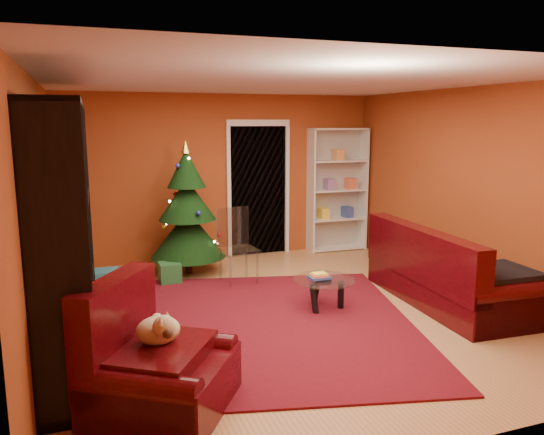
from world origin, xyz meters
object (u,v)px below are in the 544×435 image
object	(u,v)px
sofa	(450,264)
coffee_table	(324,294)
gift_box_green	(170,273)
white_bookshelf	(337,190)
dog	(158,330)
armchair	(162,358)
rug	(274,324)
gift_box_teal	(108,282)
media_unit	(65,229)
christmas_tree	(187,209)
acrylic_chair	(238,250)
gift_box_red	(166,268)

from	to	relation	value
sofa	coffee_table	size ratio (longest dim) A/B	3.10
gift_box_green	white_bookshelf	xyz separation A→B (m)	(3.00, 0.97, 0.89)
dog	armchair	bearing A→B (deg)	-135.00
rug	gift_box_green	xyz separation A→B (m)	(-0.82, 1.89, 0.13)
rug	gift_box_teal	distance (m)	2.38
media_unit	christmas_tree	distance (m)	2.70
acrylic_chair	dog	bearing A→B (deg)	-122.80
white_bookshelf	acrylic_chair	world-z (taller)	white_bookshelf
gift_box_teal	coffee_table	distance (m)	2.78
rug	acrylic_chair	world-z (taller)	acrylic_chair
armchair	sofa	bearing A→B (deg)	-36.91
gift_box_teal	sofa	bearing A→B (deg)	-24.35
rug	gift_box_green	world-z (taller)	gift_box_green
gift_box_green	gift_box_red	world-z (taller)	gift_box_green
white_bookshelf	dog	xyz separation A→B (m)	(-3.57, -4.11, -0.42)
gift_box_red	armchair	xyz separation A→B (m)	(-0.56, -3.56, 0.29)
gift_box_teal	armchair	world-z (taller)	armchair
christmas_tree	gift_box_red	xyz separation A→B (m)	(-0.34, -0.07, -0.81)
gift_box_red	dog	world-z (taller)	dog
gift_box_teal	media_unit	bearing A→B (deg)	-104.32
white_bookshelf	acrylic_chair	xyz separation A→B (m)	(-2.12, -1.30, -0.57)
media_unit	sofa	world-z (taller)	media_unit
rug	acrylic_chair	bearing A→B (deg)	87.78
rug	gift_box_red	distance (m)	2.39
gift_box_teal	gift_box_green	bearing A→B (deg)	11.73
christmas_tree	gift_box_green	bearing A→B (deg)	-128.80
media_unit	gift_box_teal	xyz separation A→B (m)	(0.41, 1.59, -1.02)
gift_box_teal	rug	bearing A→B (deg)	-46.44
media_unit	dog	distance (m)	1.63
sofa	coffee_table	world-z (taller)	sofa
media_unit	armchair	distance (m)	1.77
gift_box_red	dog	size ratio (longest dim) A/B	0.59
dog	coffee_table	size ratio (longest dim) A/B	0.55
media_unit	dog	bearing A→B (deg)	-63.66
acrylic_chair	white_bookshelf	bearing A→B (deg)	25.92
white_bookshelf	gift_box_red	bearing A→B (deg)	-166.64
white_bookshelf	sofa	distance (m)	2.95
media_unit	white_bookshelf	world-z (taller)	media_unit
christmas_tree	acrylic_chair	xyz separation A→B (m)	(0.54, -0.75, -0.47)
sofa	acrylic_chair	distance (m)	2.71
dog	coffee_table	distance (m)	2.61
rug	acrylic_chair	xyz separation A→B (m)	(0.06, 1.57, 0.45)
gift_box_teal	gift_box_green	xyz separation A→B (m)	(0.82, 0.17, -0.01)
christmas_tree	armchair	xyz separation A→B (m)	(-0.90, -3.64, -0.52)
gift_box_teal	gift_box_red	size ratio (longest dim) A/B	1.31
gift_box_red	coffee_table	distance (m)	2.51
gift_box_green	coffee_table	world-z (taller)	coffee_table
media_unit	acrylic_chair	xyz separation A→B (m)	(2.10, 1.43, -0.71)
gift_box_red	rug	bearing A→B (deg)	-70.10
gift_box_teal	white_bookshelf	distance (m)	4.08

